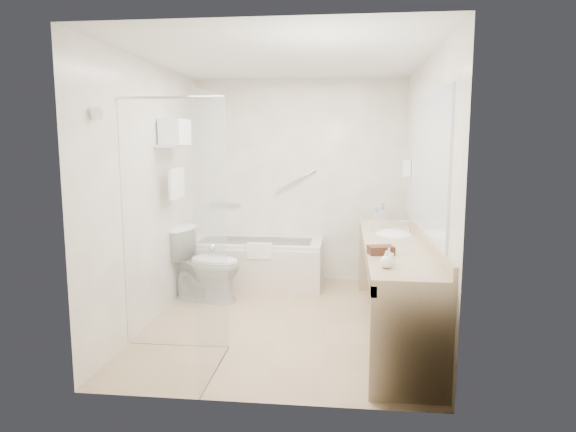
# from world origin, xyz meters

# --- Properties ---
(floor) EXTENTS (3.20, 3.20, 0.00)m
(floor) POSITION_xyz_m (0.00, 0.00, 0.00)
(floor) COLOR tan
(floor) RESTS_ON ground
(ceiling) EXTENTS (2.60, 3.20, 0.10)m
(ceiling) POSITION_xyz_m (0.00, 0.00, 2.50)
(ceiling) COLOR silver
(ceiling) RESTS_ON wall_back
(wall_back) EXTENTS (2.60, 0.10, 2.50)m
(wall_back) POSITION_xyz_m (0.00, 1.60, 1.25)
(wall_back) COLOR white
(wall_back) RESTS_ON ground
(wall_front) EXTENTS (2.60, 0.10, 2.50)m
(wall_front) POSITION_xyz_m (0.00, -1.60, 1.25)
(wall_front) COLOR white
(wall_front) RESTS_ON ground
(wall_left) EXTENTS (0.10, 3.20, 2.50)m
(wall_left) POSITION_xyz_m (-1.30, 0.00, 1.25)
(wall_left) COLOR white
(wall_left) RESTS_ON ground
(wall_right) EXTENTS (0.10, 3.20, 2.50)m
(wall_right) POSITION_xyz_m (1.30, 0.00, 1.25)
(wall_right) COLOR white
(wall_right) RESTS_ON ground
(bathtub) EXTENTS (1.60, 0.73, 0.59)m
(bathtub) POSITION_xyz_m (-0.50, 1.24, 0.28)
(bathtub) COLOR silver
(bathtub) RESTS_ON floor
(grab_bar_short) EXTENTS (0.40, 0.03, 0.03)m
(grab_bar_short) POSITION_xyz_m (-0.95, 1.56, 0.95)
(grab_bar_short) COLOR silver
(grab_bar_short) RESTS_ON wall_back
(grab_bar_long) EXTENTS (0.53, 0.03, 0.33)m
(grab_bar_long) POSITION_xyz_m (-0.05, 1.56, 1.25)
(grab_bar_long) COLOR silver
(grab_bar_long) RESTS_ON wall_back
(shower_enclosure) EXTENTS (0.96, 0.91, 2.11)m
(shower_enclosure) POSITION_xyz_m (-0.63, -0.93, 1.07)
(shower_enclosure) COLOR silver
(shower_enclosure) RESTS_ON floor
(towel_shelf) EXTENTS (0.24, 0.55, 0.81)m
(towel_shelf) POSITION_xyz_m (-1.17, 0.35, 1.75)
(towel_shelf) COLOR silver
(towel_shelf) RESTS_ON wall_left
(vanity_counter) EXTENTS (0.55, 2.70, 0.95)m
(vanity_counter) POSITION_xyz_m (1.02, -0.15, 0.64)
(vanity_counter) COLOR tan
(vanity_counter) RESTS_ON floor
(sink) EXTENTS (0.40, 0.52, 0.14)m
(sink) POSITION_xyz_m (1.05, 0.25, 0.82)
(sink) COLOR silver
(sink) RESTS_ON vanity_counter
(faucet) EXTENTS (0.03, 0.03, 0.14)m
(faucet) POSITION_xyz_m (1.20, 0.25, 0.93)
(faucet) COLOR silver
(faucet) RESTS_ON vanity_counter
(mirror) EXTENTS (0.02, 2.00, 1.20)m
(mirror) POSITION_xyz_m (1.29, -0.15, 1.55)
(mirror) COLOR silver
(mirror) RESTS_ON wall_right
(hairdryer_unit) EXTENTS (0.08, 0.10, 0.18)m
(hairdryer_unit) POSITION_xyz_m (1.25, 1.05, 1.45)
(hairdryer_unit) COLOR white
(hairdryer_unit) RESTS_ON wall_right
(toilet) EXTENTS (0.91, 0.64, 0.80)m
(toilet) POSITION_xyz_m (-0.95, 0.59, 0.40)
(toilet) COLOR silver
(toilet) RESTS_ON floor
(amenity_basket) EXTENTS (0.23, 0.18, 0.07)m
(amenity_basket) POSITION_xyz_m (0.86, -0.70, 0.88)
(amenity_basket) COLOR #442518
(amenity_basket) RESTS_ON vanity_counter
(soap_bottle_a) EXTENTS (0.10, 0.14, 0.06)m
(soap_bottle_a) POSITION_xyz_m (0.90, -1.05, 0.88)
(soap_bottle_a) COLOR white
(soap_bottle_a) RESTS_ON vanity_counter
(soap_bottle_b) EXTENTS (0.11, 0.14, 0.10)m
(soap_bottle_b) POSITION_xyz_m (0.87, -1.15, 0.90)
(soap_bottle_b) COLOR white
(soap_bottle_b) RESTS_ON vanity_counter
(water_bottle_left) EXTENTS (0.07, 0.07, 0.22)m
(water_bottle_left) POSITION_xyz_m (0.96, 0.60, 0.95)
(water_bottle_left) COLOR silver
(water_bottle_left) RESTS_ON vanity_counter
(water_bottle_mid) EXTENTS (0.06, 0.06, 0.20)m
(water_bottle_mid) POSITION_xyz_m (0.90, 0.57, 0.94)
(water_bottle_mid) COLOR silver
(water_bottle_mid) RESTS_ON vanity_counter
(water_bottle_right) EXTENTS (0.06, 0.06, 0.19)m
(water_bottle_right) POSITION_xyz_m (1.01, 1.10, 0.94)
(water_bottle_right) COLOR silver
(water_bottle_right) RESTS_ON vanity_counter
(drinking_glass_near) EXTENTS (0.08, 0.08, 0.09)m
(drinking_glass_near) POSITION_xyz_m (0.84, 0.39, 0.90)
(drinking_glass_near) COLOR silver
(drinking_glass_near) RESTS_ON vanity_counter
(drinking_glass_far) EXTENTS (0.09, 0.09, 0.10)m
(drinking_glass_far) POSITION_xyz_m (0.87, 0.33, 0.90)
(drinking_glass_far) COLOR silver
(drinking_glass_far) RESTS_ON vanity_counter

